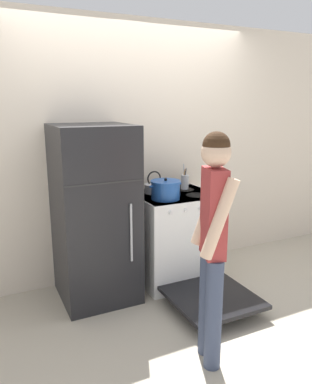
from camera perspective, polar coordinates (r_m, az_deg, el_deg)
The scene contains 8 objects.
ground_plane at distance 4.14m, azimuth -3.28°, elevation -11.71°, with size 14.00×14.00×0.00m, color #B2A893.
wall_back at distance 3.81m, azimuth -3.71°, elevation 6.12°, with size 10.00×0.06×2.55m.
refrigerator at distance 3.39m, azimuth -9.32°, elevation -3.32°, with size 0.66×0.71×1.58m.
stove_range at distance 3.77m, azimuth 3.09°, elevation -7.00°, with size 0.77×1.39×0.89m.
dutch_oven_pot at distance 3.46m, azimuth 1.47°, elevation 0.35°, with size 0.32×0.28×0.20m.
tea_kettle at distance 3.71m, azimuth -0.26°, elevation 0.82°, with size 0.24×0.19×0.22m.
utensil_jar at distance 3.87m, azimuth 4.40°, elevation 1.61°, with size 0.08×0.08×0.26m.
person at distance 2.47m, azimuth 8.66°, elevation -6.85°, with size 0.32×0.37×1.59m.
Camera 1 is at (-1.41, -3.47, 1.76)m, focal length 35.00 mm.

